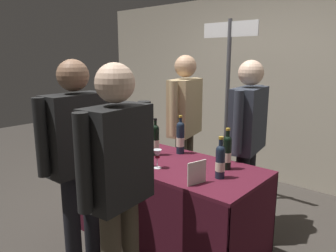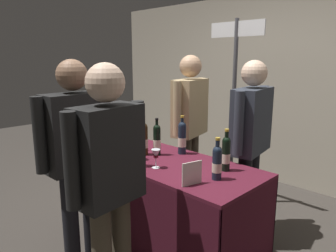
# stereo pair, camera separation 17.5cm
# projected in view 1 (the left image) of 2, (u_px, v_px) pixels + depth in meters

# --- Properties ---
(ground_plane) EXTENTS (12.00, 12.00, 0.00)m
(ground_plane) POSITION_uv_depth(u_px,v_px,m) (168.00, 244.00, 2.81)
(ground_plane) COLOR #38332D
(back_partition) EXTENTS (5.94, 0.12, 2.42)m
(back_partition) POSITION_uv_depth(u_px,v_px,m) (275.00, 89.00, 4.12)
(back_partition) COLOR #B2A893
(back_partition) RESTS_ON ground_plane
(tasting_table) EXTENTS (1.59, 0.72, 0.77)m
(tasting_table) POSITION_uv_depth(u_px,v_px,m) (168.00, 188.00, 2.70)
(tasting_table) COLOR #4C1423
(tasting_table) RESTS_ON ground_plane
(featured_wine_bottle) EXTENTS (0.07, 0.07, 0.33)m
(featured_wine_bottle) POSITION_uv_depth(u_px,v_px,m) (156.00, 140.00, 2.78)
(featured_wine_bottle) COLOR black
(featured_wine_bottle) RESTS_ON tasting_table
(display_bottle_0) EXTENTS (0.07, 0.07, 0.35)m
(display_bottle_0) POSITION_uv_depth(u_px,v_px,m) (142.00, 139.00, 2.78)
(display_bottle_0) COLOR #38230F
(display_bottle_0) RESTS_ON tasting_table
(display_bottle_1) EXTENTS (0.07, 0.07, 0.35)m
(display_bottle_1) POSITION_uv_depth(u_px,v_px,m) (138.00, 149.00, 2.48)
(display_bottle_1) COLOR black
(display_bottle_1) RESTS_ON tasting_table
(display_bottle_2) EXTENTS (0.07, 0.07, 0.32)m
(display_bottle_2) POSITION_uv_depth(u_px,v_px,m) (131.00, 137.00, 2.90)
(display_bottle_2) COLOR #38230F
(display_bottle_2) RESTS_ON tasting_table
(display_bottle_3) EXTENTS (0.07, 0.07, 0.35)m
(display_bottle_3) POSITION_uv_depth(u_px,v_px,m) (180.00, 137.00, 2.83)
(display_bottle_3) COLOR #192333
(display_bottle_3) RESTS_ON tasting_table
(display_bottle_4) EXTENTS (0.07, 0.07, 0.32)m
(display_bottle_4) POSITION_uv_depth(u_px,v_px,m) (227.00, 152.00, 2.43)
(display_bottle_4) COLOR black
(display_bottle_4) RESTS_ON tasting_table
(display_bottle_5) EXTENTS (0.07, 0.07, 0.31)m
(display_bottle_5) POSITION_uv_depth(u_px,v_px,m) (220.00, 161.00, 2.26)
(display_bottle_5) COLOR #192333
(display_bottle_5) RESTS_ON tasting_table
(wine_glass_near_vendor) EXTENTS (0.07, 0.07, 0.13)m
(wine_glass_near_vendor) POSITION_uv_depth(u_px,v_px,m) (138.00, 149.00, 2.65)
(wine_glass_near_vendor) COLOR silver
(wine_glass_near_vendor) RESTS_ON tasting_table
(wine_glass_mid) EXTENTS (0.07, 0.07, 0.15)m
(wine_glass_mid) POSITION_uv_depth(u_px,v_px,m) (157.00, 155.00, 2.46)
(wine_glass_mid) COLOR silver
(wine_glass_mid) RESTS_ON tasting_table
(flower_vase) EXTENTS (0.08, 0.09, 0.38)m
(flower_vase) POSITION_uv_depth(u_px,v_px,m) (119.00, 134.00, 3.01)
(flower_vase) COLOR slate
(flower_vase) RESTS_ON tasting_table
(brochure_stand) EXTENTS (0.05, 0.15, 0.16)m
(brochure_stand) POSITION_uv_depth(u_px,v_px,m) (197.00, 173.00, 2.16)
(brochure_stand) COLOR silver
(brochure_stand) RESTS_ON tasting_table
(vendor_presenter) EXTENTS (0.31, 0.60, 1.64)m
(vendor_presenter) POSITION_uv_depth(u_px,v_px,m) (185.00, 119.00, 3.33)
(vendor_presenter) COLOR #4C4233
(vendor_presenter) RESTS_ON ground_plane
(vendor_assistant) EXTENTS (0.29, 0.64, 1.59)m
(vendor_assistant) POSITION_uv_depth(u_px,v_px,m) (248.00, 132.00, 2.83)
(vendor_assistant) COLOR black
(vendor_assistant) RESTS_ON ground_plane
(taster_foreground_right) EXTENTS (0.25, 0.56, 1.59)m
(taster_foreground_right) POSITION_uv_depth(u_px,v_px,m) (118.00, 177.00, 1.81)
(taster_foreground_right) COLOR #4C4233
(taster_foreground_right) RESTS_ON ground_plane
(taster_foreground_left) EXTENTS (0.22, 0.61, 1.60)m
(taster_foreground_left) POSITION_uv_depth(u_px,v_px,m) (78.00, 150.00, 2.29)
(taster_foreground_left) COLOR black
(taster_foreground_left) RESTS_ON ground_plane
(booth_signpost) EXTENTS (0.63, 0.04, 2.00)m
(booth_signpost) POSITION_uv_depth(u_px,v_px,m) (228.00, 91.00, 3.43)
(booth_signpost) COLOR #47474C
(booth_signpost) RESTS_ON ground_plane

